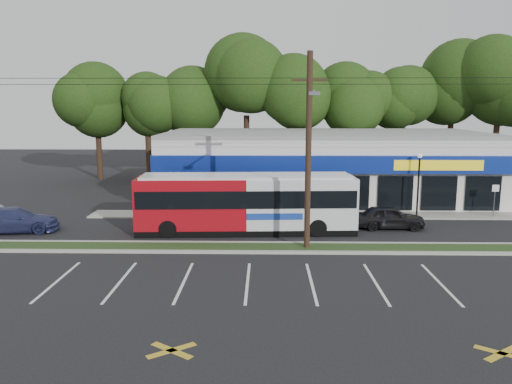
{
  "coord_description": "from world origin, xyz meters",
  "views": [
    {
      "loc": [
        0.85,
        -24.09,
        7.38
      ],
      "look_at": [
        0.28,
        5.0,
        2.31
      ],
      "focal_mm": 35.0,
      "sensor_mm": 36.0,
      "label": 1
    }
  ],
  "objects_px": {
    "sign_post": "(495,195)",
    "metrobus": "(246,202)",
    "lamp_post": "(419,177)",
    "car_dark": "(389,217)",
    "car_blue": "(14,220)",
    "pedestrian_b": "(353,205)",
    "pedestrian_a": "(284,212)",
    "utility_pole": "(305,145)"
  },
  "relations": [
    {
      "from": "sign_post",
      "to": "pedestrian_b",
      "type": "xyz_separation_m",
      "value": [
        -9.35,
        -0.07,
        -0.7
      ]
    },
    {
      "from": "metrobus",
      "to": "car_blue",
      "type": "xyz_separation_m",
      "value": [
        -13.67,
        -0.26,
        -1.08
      ]
    },
    {
      "from": "car_blue",
      "to": "pedestrian_b",
      "type": "bearing_deg",
      "value": -87.71
    },
    {
      "from": "sign_post",
      "to": "pedestrian_a",
      "type": "bearing_deg",
      "value": -171.95
    },
    {
      "from": "pedestrian_a",
      "to": "car_dark",
      "type": "bearing_deg",
      "value": 150.87
    },
    {
      "from": "sign_post",
      "to": "car_blue",
      "type": "bearing_deg",
      "value": -171.76
    },
    {
      "from": "sign_post",
      "to": "metrobus",
      "type": "bearing_deg",
      "value": -165.94
    },
    {
      "from": "car_dark",
      "to": "metrobus",
      "type": "bearing_deg",
      "value": 97.09
    },
    {
      "from": "utility_pole",
      "to": "car_blue",
      "type": "bearing_deg",
      "value": 168.83
    },
    {
      "from": "pedestrian_a",
      "to": "metrobus",
      "type": "bearing_deg",
      "value": 23.36
    },
    {
      "from": "lamp_post",
      "to": "car_dark",
      "type": "bearing_deg",
      "value": -128.83
    },
    {
      "from": "metrobus",
      "to": "pedestrian_b",
      "type": "distance_m",
      "value": 8.05
    },
    {
      "from": "lamp_post",
      "to": "car_dark",
      "type": "height_order",
      "value": "lamp_post"
    },
    {
      "from": "sign_post",
      "to": "metrobus",
      "type": "xyz_separation_m",
      "value": [
        -16.27,
        -4.07,
        0.26
      ]
    },
    {
      "from": "pedestrian_b",
      "to": "utility_pole",
      "type": "bearing_deg",
      "value": 65.79
    },
    {
      "from": "sign_post",
      "to": "car_dark",
      "type": "height_order",
      "value": "sign_post"
    },
    {
      "from": "lamp_post",
      "to": "pedestrian_b",
      "type": "xyz_separation_m",
      "value": [
        -4.35,
        -0.3,
        -1.82
      ]
    },
    {
      "from": "lamp_post",
      "to": "car_dark",
      "type": "relative_size",
      "value": 1.02
    },
    {
      "from": "utility_pole",
      "to": "car_blue",
      "type": "distance_m",
      "value": 17.72
    },
    {
      "from": "car_dark",
      "to": "utility_pole",
      "type": "bearing_deg",
      "value": 130.16
    },
    {
      "from": "sign_post",
      "to": "pedestrian_a",
      "type": "height_order",
      "value": "sign_post"
    },
    {
      "from": "pedestrian_a",
      "to": "pedestrian_b",
      "type": "relative_size",
      "value": 0.9
    },
    {
      "from": "lamp_post",
      "to": "pedestrian_a",
      "type": "xyz_separation_m",
      "value": [
        -9.0,
        -2.21,
        -1.9
      ]
    },
    {
      "from": "lamp_post",
      "to": "car_blue",
      "type": "distance_m",
      "value": 25.43
    },
    {
      "from": "car_dark",
      "to": "pedestrian_a",
      "type": "distance_m",
      "value": 6.44
    },
    {
      "from": "car_blue",
      "to": "pedestrian_a",
      "type": "xyz_separation_m",
      "value": [
        15.94,
        2.36,
        0.04
      ]
    },
    {
      "from": "utility_pole",
      "to": "car_blue",
      "type": "xyz_separation_m",
      "value": [
        -16.77,
        3.31,
        -4.68
      ]
    },
    {
      "from": "sign_post",
      "to": "metrobus",
      "type": "height_order",
      "value": "metrobus"
    },
    {
      "from": "sign_post",
      "to": "metrobus",
      "type": "distance_m",
      "value": 16.77
    },
    {
      "from": "utility_pole",
      "to": "sign_post",
      "type": "relative_size",
      "value": 22.47
    },
    {
      "from": "car_blue",
      "to": "metrobus",
      "type": "bearing_deg",
      "value": -98.31
    },
    {
      "from": "car_dark",
      "to": "pedestrian_b",
      "type": "distance_m",
      "value": 3.45
    },
    {
      "from": "metrobus",
      "to": "car_dark",
      "type": "relative_size",
      "value": 3.09
    },
    {
      "from": "car_dark",
      "to": "pedestrian_a",
      "type": "relative_size",
      "value": 2.7
    },
    {
      "from": "lamp_post",
      "to": "pedestrian_b",
      "type": "bearing_deg",
      "value": -176.06
    },
    {
      "from": "car_blue",
      "to": "utility_pole",
      "type": "bearing_deg",
      "value": -110.58
    },
    {
      "from": "metrobus",
      "to": "pedestrian_a",
      "type": "distance_m",
      "value": 3.26
    },
    {
      "from": "lamp_post",
      "to": "sign_post",
      "type": "bearing_deg",
      "value": -2.58
    },
    {
      "from": "utility_pole",
      "to": "car_dark",
      "type": "xyz_separation_m",
      "value": [
        5.51,
        4.57,
        -4.71
      ]
    },
    {
      "from": "utility_pole",
      "to": "car_dark",
      "type": "distance_m",
      "value": 8.57
    },
    {
      "from": "utility_pole",
      "to": "car_blue",
      "type": "height_order",
      "value": "utility_pole"
    },
    {
      "from": "metrobus",
      "to": "utility_pole",
      "type": "bearing_deg",
      "value": -51.86
    }
  ]
}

